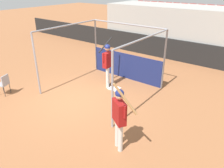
# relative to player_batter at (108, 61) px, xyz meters

# --- Properties ---
(ground_plane) EXTENTS (60.00, 60.00, 0.00)m
(ground_plane) POSITION_rel_player_batter_xyz_m (-0.28, -1.70, -1.15)
(ground_plane) COLOR #935B38
(outfield_wall) EXTENTS (24.00, 0.12, 1.20)m
(outfield_wall) POSITION_rel_player_batter_xyz_m (-0.28, 5.06, -0.55)
(outfield_wall) COLOR black
(outfield_wall) RESTS_ON ground
(bleacher_section) EXTENTS (7.60, 3.20, 2.88)m
(bleacher_section) POSITION_rel_player_batter_xyz_m (-0.28, 6.72, 0.29)
(bleacher_section) COLOR #9E9E99
(bleacher_section) RESTS_ON ground
(batting_cage) EXTENTS (3.76, 3.54, 2.53)m
(batting_cage) POSITION_rel_player_batter_xyz_m (0.11, 0.63, -0.04)
(batting_cage) COLOR gray
(batting_cage) RESTS_ON ground
(home_plate) EXTENTS (0.44, 0.44, 0.02)m
(home_plate) POSITION_rel_player_batter_xyz_m (0.36, -0.01, -1.14)
(home_plate) COLOR white
(home_plate) RESTS_ON ground
(player_batter) EXTENTS (0.53, 0.91, 2.02)m
(player_batter) POSITION_rel_player_batter_xyz_m (0.00, 0.00, 0.00)
(player_batter) COLOR silver
(player_batter) RESTS_ON ground
(player_waiting) EXTENTS (0.86, 0.63, 2.15)m
(player_waiting) POSITION_rel_player_batter_xyz_m (2.68, -2.88, -0.04)
(player_waiting) COLOR silver
(player_waiting) RESTS_ON ground
(folding_chair) EXTENTS (0.53, 0.53, 0.84)m
(folding_chair) POSITION_rel_player_batter_xyz_m (-2.80, -3.11, -0.63)
(folding_chair) COLOR #99999E
(folding_chair) RESTS_ON ground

